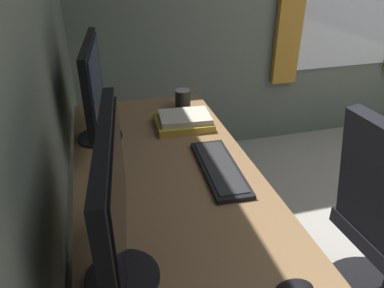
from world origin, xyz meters
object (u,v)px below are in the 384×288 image
keyboard_main (220,168)px  coffee_mug (183,99)px  book_stack_near (184,121)px  monitor_primary (94,85)px  monitor_secondary (114,203)px

keyboard_main → coffee_mug: 0.63m
keyboard_main → book_stack_near: book_stack_near is taller
book_stack_near → keyboard_main: bearing=-174.8°
monitor_primary → monitor_secondary: monitor_secondary is taller
monitor_primary → coffee_mug: (0.23, -0.44, -0.20)m
book_stack_near → coffee_mug: (0.20, -0.05, 0.03)m
monitor_secondary → book_stack_near: (0.86, -0.38, -0.23)m
monitor_secondary → keyboard_main: size_ratio=1.22×
monitor_primary → keyboard_main: bearing=-132.5°
monitor_secondary → book_stack_near: size_ratio=1.89×
keyboard_main → book_stack_near: size_ratio=1.55×
monitor_secondary → keyboard_main: bearing=-44.1°
monitor_secondary → coffee_mug: monitor_secondary is taller
monitor_primary → book_stack_near: (0.02, -0.40, -0.23)m
monitor_primary → coffee_mug: 0.54m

